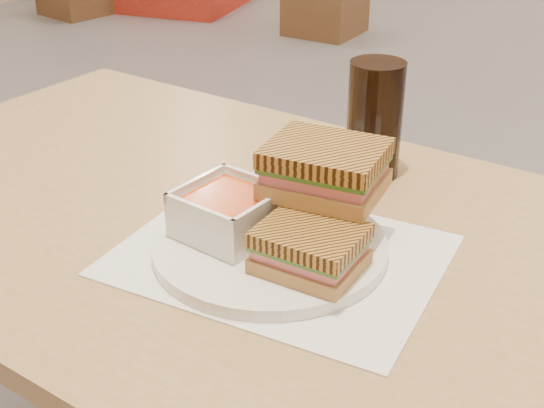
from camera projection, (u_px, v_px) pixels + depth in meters
The scene contains 7 objects.
main_table at pixel (234, 289), 0.98m from camera, with size 1.27×0.82×0.75m.
tray_liner at pixel (280, 255), 0.84m from camera, with size 0.37×0.29×0.00m.
plate at pixel (270, 246), 0.84m from camera, with size 0.28×0.28×0.01m.
soup_bowl at pixel (229, 214), 0.85m from camera, with size 0.12×0.12×0.06m.
panini_lower at pixel (310, 248), 0.78m from camera, with size 0.11×0.10×0.05m.
panini_upper at pixel (325, 169), 0.83m from camera, with size 0.14×0.12×0.06m.
cola_glass at pixel (375, 120), 1.00m from camera, with size 0.08×0.08×0.17m.
Camera 1 is at (0.35, -2.63, 1.20)m, focal length 47.53 mm.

